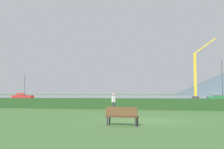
# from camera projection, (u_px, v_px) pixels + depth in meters

# --- Properties ---
(ground_plane) EXTENTS (1000.00, 1000.00, 0.00)m
(ground_plane) POSITION_uv_depth(u_px,v_px,m) (149.00, 121.00, 15.82)
(ground_plane) COLOR #477038
(harbor_water) EXTENTS (320.00, 246.00, 0.00)m
(harbor_water) POSITION_uv_depth(u_px,v_px,m) (172.00, 96.00, 148.84)
(harbor_water) COLOR #8C9EA3
(harbor_water) RESTS_ON ground_plane
(hedge_line) EXTENTS (80.00, 1.20, 1.13)m
(hedge_line) POSITION_uv_depth(u_px,v_px,m) (159.00, 104.00, 26.54)
(hedge_line) COLOR #284C23
(hedge_line) RESTS_ON ground_plane
(sailboat_slip_2) EXTENTS (6.98, 2.76, 9.63)m
(sailboat_slip_2) POSITION_uv_depth(u_px,v_px,m) (221.00, 98.00, 63.37)
(sailboat_slip_2) COLOR #236B38
(sailboat_slip_2) RESTS_ON harbor_water
(sailboat_slip_3) EXTENTS (7.80, 3.39, 8.12)m
(sailboat_slip_3) POSITION_uv_depth(u_px,v_px,m) (23.00, 97.00, 87.96)
(sailboat_slip_3) COLOR red
(sailboat_slip_3) RESTS_ON harbor_water
(park_bench_under_tree) EXTENTS (1.67, 0.65, 0.95)m
(park_bench_under_tree) POSITION_uv_depth(u_px,v_px,m) (122.00, 115.00, 13.30)
(park_bench_under_tree) COLOR brown
(park_bench_under_tree) RESTS_ON ground_plane
(person_seated_viewer) EXTENTS (0.36, 0.57, 1.65)m
(person_seated_viewer) POSITION_uv_depth(u_px,v_px,m) (114.00, 101.00, 23.08)
(person_seated_viewer) COLOR #2D3347
(person_seated_viewer) RESTS_ON ground_plane
(dock_crane) EXTENTS (7.31, 2.00, 18.65)m
(dock_crane) POSITION_uv_depth(u_px,v_px,m) (196.00, 78.00, 81.79)
(dock_crane) COLOR #333338
(dock_crane) RESTS_ON ground_plane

